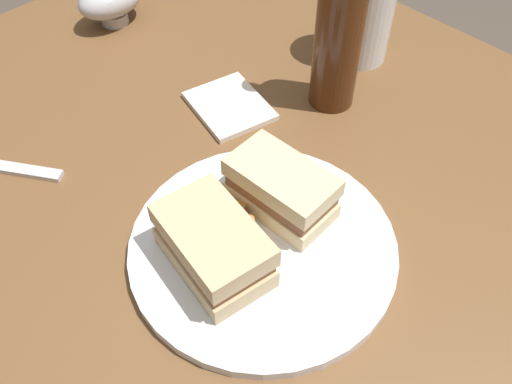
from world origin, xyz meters
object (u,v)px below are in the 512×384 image
sandwich_half_right (214,246)px  cider_bottle (339,31)px  sandwich_half_left (281,189)px  napkin (230,106)px  pint_glass (363,18)px  plate (263,247)px

sandwich_half_right → cider_bottle: (0.09, -0.30, 0.07)m
sandwich_half_left → cider_bottle: 0.22m
sandwich_half_left → napkin: (0.17, -0.08, -0.04)m
sandwich_half_right → napkin: bearing=-46.1°
cider_bottle → napkin: 0.18m
sandwich_half_left → pint_glass: size_ratio=0.83×
pint_glass → napkin: pint_glass is taller
plate → sandwich_half_left: size_ratio=2.40×
sandwich_half_right → pint_glass: bearing=-71.7°
sandwich_half_left → sandwich_half_right: bearing=92.8°
plate → pint_glass: (0.15, -0.35, 0.06)m
plate → pint_glass: size_ratio=1.98×
napkin → plate: bearing=145.8°
sandwich_half_right → napkin: sandwich_half_right is taller
plate → napkin: 0.24m
plate → pint_glass: bearing=-66.8°
pint_glass → napkin: bearing=78.3°
napkin → pint_glass: bearing=-101.7°
plate → sandwich_half_right: 0.07m
sandwich_half_right → pint_glass: pint_glass is taller
pint_glass → cider_bottle: (-0.04, 0.11, 0.05)m
plate → cider_bottle: (0.11, -0.25, 0.10)m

